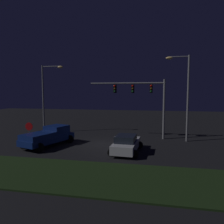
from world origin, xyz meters
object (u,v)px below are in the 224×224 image
pickup_truck (49,135)px  traffic_signal_gantry (141,94)px  street_lamp_left (47,91)px  street_lamp_right (184,88)px  car_sedan (126,144)px  stop_sign (29,129)px

pickup_truck → traffic_signal_gantry: size_ratio=0.69×
street_lamp_left → street_lamp_right: bearing=-6.2°
pickup_truck → car_sedan: size_ratio=1.28×
pickup_truck → car_sedan: 7.62m
pickup_truck → car_sedan: pickup_truck is taller
car_sedan → street_lamp_right: bearing=-40.8°
street_lamp_left → street_lamp_right: (16.11, -1.76, 0.19)m
street_lamp_left → stop_sign: bearing=-77.4°
street_lamp_left → stop_sign: size_ratio=3.78×
pickup_truck → street_lamp_left: 8.21m
pickup_truck → traffic_signal_gantry: 10.60m
traffic_signal_gantry → street_lamp_left: bearing=174.9°
street_lamp_right → car_sedan: bearing=-134.5°
pickup_truck → car_sedan: (7.56, -0.92, -0.26)m
street_lamp_left → stop_sign: street_lamp_left is taller
pickup_truck → street_lamp_left: (-3.33, 6.15, 4.30)m
car_sedan → traffic_signal_gantry: 7.37m
traffic_signal_gantry → street_lamp_right: street_lamp_right is taller
car_sedan → stop_sign: (-9.44, 0.58, 0.82)m
street_lamp_right → stop_sign: 15.90m
street_lamp_left → street_lamp_right: street_lamp_right is taller
pickup_truck → street_lamp_left: street_lamp_left is taller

